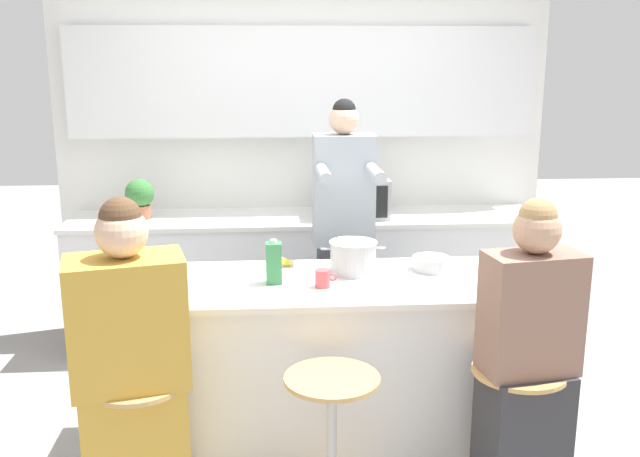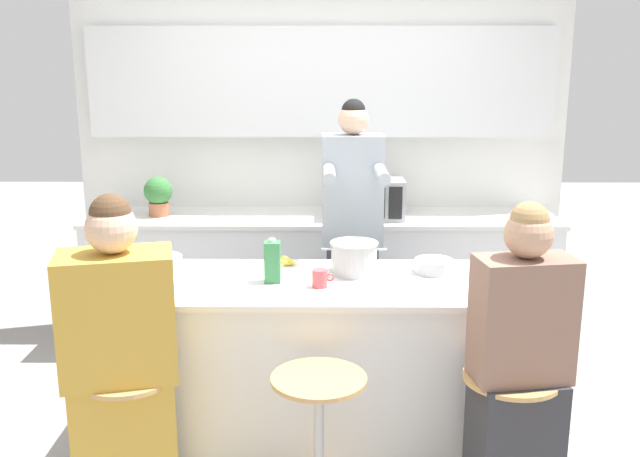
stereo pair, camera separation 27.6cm
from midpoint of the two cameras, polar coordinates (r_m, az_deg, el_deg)
The scene contains 18 objects.
ground_plane at distance 3.94m, azimuth 2.09°, elevation -16.91°, with size 16.00×16.00×0.00m, color gray.
wall_back at distance 5.14m, azimuth 1.69°, elevation 8.53°, with size 3.50×0.22×2.70m.
back_counter at distance 5.07m, azimuth 1.68°, elevation -4.06°, with size 3.25×0.62×0.92m.
kitchen_island at distance 3.73m, azimuth 2.15°, elevation -10.81°, with size 2.04×0.76×0.91m.
bar_stool_leftmost at distance 3.29m, azimuth -12.50°, elevation -15.89°, with size 0.41×0.41×0.69m.
bar_stool_center at distance 3.20m, azimuth 2.48°, elevation -16.44°, with size 0.41×0.41×0.69m.
bar_stool_rightmost at distance 3.35m, azimuth 17.16°, elevation -15.67°, with size 0.41×0.41×0.69m.
person_cooking at distance 4.28m, azimuth 4.42°, elevation -1.55°, with size 0.36×0.58×1.76m.
person_wrapped_blanket at distance 3.14m, azimuth -13.14°, elevation -11.29°, with size 0.52×0.39×1.47m.
person_seated_near at distance 3.22m, azimuth 18.00°, elevation -11.68°, with size 0.43×0.32×1.44m.
cooking_pot at distance 3.67m, azimuth 4.90°, elevation -2.37°, with size 0.34×0.25×0.17m.
fruit_bowl at distance 3.82m, azimuth -10.53°, elevation -2.68°, with size 0.21×0.21×0.07m.
mixing_bowl_steel at distance 3.75m, azimuth 11.17°, elevation -2.98°, with size 0.20×0.20×0.07m.
coffee_cup_near at distance 3.46m, azimuth 2.30°, elevation -4.03°, with size 0.11×0.07×0.09m.
banana_bunch at distance 3.82m, azimuth -0.91°, elevation -2.64°, with size 0.15×0.11×0.05m.
juice_carton at distance 3.52m, azimuth -1.59°, elevation -2.69°, with size 0.08×0.08×0.22m.
microwave at distance 4.90m, azimuth 5.40°, elevation 2.43°, with size 0.50×0.34×0.27m.
potted_plant at distance 5.02m, azimuth -11.29°, elevation 2.69°, with size 0.20×0.20×0.27m.
Camera 2 is at (0.03, -3.39, 2.01)m, focal length 40.00 mm.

